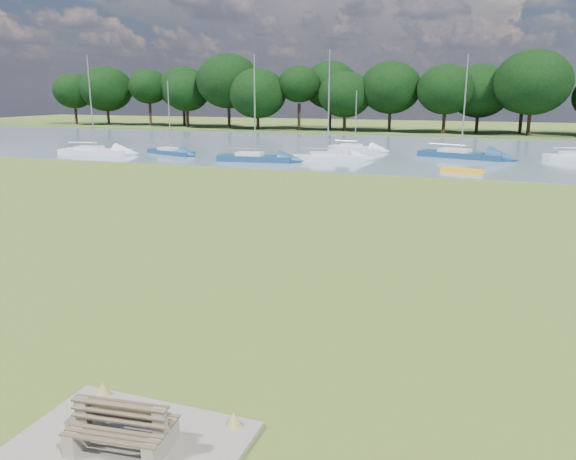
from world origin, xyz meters
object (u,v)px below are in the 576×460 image
(sailboat_2, at_px, (170,150))
(sailboat_5, at_px, (576,155))
(bench_pair, at_px, (122,428))
(sailboat_3, at_px, (327,155))
(sailboat_7, at_px, (354,147))
(sailboat_8, at_px, (94,149))
(sailboat_6, at_px, (255,156))
(kayak, at_px, (462,171))
(sailboat_4, at_px, (460,153))

(sailboat_2, height_order, sailboat_5, sailboat_5)
(bench_pair, bearing_deg, sailboat_3, 94.57)
(sailboat_7, xyz_separation_m, sailboat_8, (-24.55, -12.83, 0.10))
(sailboat_2, xyz_separation_m, sailboat_6, (10.49, -2.55, 0.10))
(kayak, height_order, sailboat_5, sailboat_5)
(sailboat_6, relative_size, sailboat_8, 0.96)
(sailboat_2, distance_m, sailboat_8, 7.99)
(sailboat_4, bearing_deg, sailboat_2, -148.69)
(bench_pair, xyz_separation_m, sailboat_4, (3.17, 50.04, 0.06))
(sailboat_6, height_order, sailboat_7, sailboat_6)
(sailboat_3, height_order, sailboat_8, sailboat_3)
(kayak, distance_m, sailboat_4, 10.75)
(sailboat_6, bearing_deg, bench_pair, -76.78)
(kayak, bearing_deg, sailboat_8, -169.30)
(bench_pair, bearing_deg, sailboat_4, 79.93)
(sailboat_7, bearing_deg, sailboat_2, -134.22)
(sailboat_6, bearing_deg, sailboat_3, 18.33)
(sailboat_5, xyz_separation_m, sailboat_8, (-46.35, -11.22, 0.02))
(kayak, bearing_deg, sailboat_6, -171.12)
(sailboat_2, distance_m, sailboat_7, 19.88)
(sailboat_3, height_order, sailboat_6, sailboat_3)
(sailboat_7, bearing_deg, sailboat_6, -102.25)
(sailboat_3, distance_m, sailboat_6, 6.80)
(sailboat_6, height_order, sailboat_8, sailboat_8)
(sailboat_5, xyz_separation_m, sailboat_7, (-21.80, 1.61, -0.08))
(sailboat_8, bearing_deg, sailboat_5, 4.72)
(bench_pair, distance_m, sailboat_6, 43.20)
(sailboat_6, relative_size, sailboat_7, 1.48)
(sailboat_2, height_order, sailboat_3, sailboat_3)
(sailboat_2, xyz_separation_m, sailboat_4, (28.29, 6.85, 0.10))
(sailboat_2, xyz_separation_m, sailboat_5, (38.74, 8.79, 0.07))
(sailboat_5, distance_m, sailboat_7, 21.86)
(sailboat_3, height_order, sailboat_7, sailboat_3)
(sailboat_3, xyz_separation_m, sailboat_8, (-24.26, -2.74, -0.00))
(bench_pair, relative_size, sailboat_7, 0.30)
(sailboat_4, relative_size, sailboat_6, 1.03)
(sailboat_5, bearing_deg, sailboat_2, 173.20)
(bench_pair, bearing_deg, sailboat_5, 68.87)
(sailboat_7, bearing_deg, sailboat_4, -3.13)
(sailboat_4, relative_size, sailboat_7, 1.52)
(kayak, height_order, sailboat_8, sailboat_8)
(sailboat_5, bearing_deg, sailboat_6, -177.72)
(kayak, xyz_separation_m, sailboat_8, (-36.64, 1.44, 0.34))
(sailboat_4, distance_m, sailboat_6, 20.13)
(kayak, distance_m, sailboat_5, 15.95)
(bench_pair, relative_size, sailboat_8, 0.19)
(bench_pair, relative_size, sailboat_4, 0.20)
(sailboat_5, distance_m, sailboat_8, 47.69)
(sailboat_3, xyz_separation_m, sailboat_6, (-6.17, -2.86, 0.00))
(sailboat_8, bearing_deg, bench_pair, -60.12)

